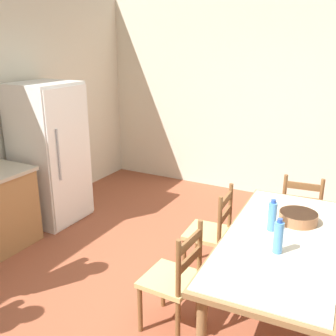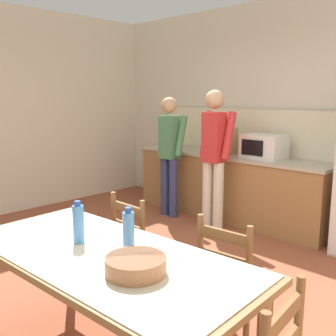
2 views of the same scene
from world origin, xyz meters
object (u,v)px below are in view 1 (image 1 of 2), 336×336
(dining_table, at_px, (282,247))
(chair_head_end, at_px, (301,214))
(bottle_off_centre, at_px, (272,216))
(chair_side_far_right, at_px, (211,232))
(serving_bowl, at_px, (298,217))
(chair_side_far_left, at_px, (174,279))
(bottle_near_centre, at_px, (278,237))
(refrigerator, at_px, (50,154))

(dining_table, xyz_separation_m, chair_head_end, (1.26, 0.06, -0.24))
(bottle_off_centre, xyz_separation_m, chair_side_far_right, (0.31, 0.64, -0.44))
(serving_bowl, distance_m, chair_side_far_left, 1.18)
(serving_bowl, height_order, chair_head_end, chair_head_end)
(bottle_near_centre, height_order, chair_side_far_right, bottle_near_centre)
(bottle_near_centre, bearing_deg, chair_side_far_right, 50.03)
(bottle_off_centre, xyz_separation_m, chair_head_end, (1.17, -0.05, -0.44))
(bottle_near_centre, bearing_deg, bottle_off_centre, 20.85)
(chair_head_end, xyz_separation_m, chair_side_far_left, (-1.73, 0.65, 0.00))
(refrigerator, xyz_separation_m, serving_bowl, (-0.28, -3.08, -0.07))
(dining_table, distance_m, chair_side_far_right, 0.89)
(bottle_off_centre, distance_m, chair_side_far_left, 0.93)
(refrigerator, bearing_deg, chair_head_end, -77.92)
(chair_side_far_right, xyz_separation_m, chair_side_far_left, (-0.87, -0.04, 0.00))
(dining_table, distance_m, serving_bowl, 0.37)
(chair_head_end, xyz_separation_m, chair_side_far_right, (-0.86, 0.69, 0.00))
(dining_table, height_order, chair_head_end, chair_head_end)
(chair_head_end, relative_size, chair_side_far_left, 1.00)
(bottle_near_centre, height_order, bottle_off_centre, same)
(refrigerator, distance_m, bottle_near_centre, 3.17)
(chair_side_far_right, bearing_deg, bottle_off_centre, 59.88)
(bottle_near_centre, bearing_deg, serving_bowl, -3.64)
(refrigerator, height_order, bottle_off_centre, refrigerator)
(dining_table, bearing_deg, chair_side_far_right, 62.04)
(dining_table, bearing_deg, refrigerator, 78.38)
(bottle_off_centre, bearing_deg, chair_side_far_right, 64.21)
(serving_bowl, bearing_deg, refrigerator, 84.78)
(refrigerator, relative_size, chair_head_end, 1.93)
(bottle_off_centre, relative_size, chair_side_far_right, 0.30)
(refrigerator, height_order, serving_bowl, refrigerator)
(refrigerator, xyz_separation_m, chair_head_end, (0.64, -2.97, -0.44))
(chair_head_end, bearing_deg, refrigerator, 5.65)
(chair_head_end, bearing_deg, dining_table, 86.32)
(bottle_off_centre, bearing_deg, bottle_near_centre, -159.15)
(bottle_near_centre, bearing_deg, refrigerator, 74.13)
(chair_head_end, height_order, chair_side_far_right, same)
(serving_bowl, bearing_deg, bottle_near_centre, 176.36)
(chair_side_far_right, bearing_deg, refrigerator, -99.93)
(bottle_off_centre, xyz_separation_m, chair_side_far_left, (-0.57, 0.60, -0.44))
(refrigerator, bearing_deg, bottle_off_centre, -100.34)
(bottle_off_centre, height_order, chair_side_far_left, bottle_off_centre)
(dining_table, relative_size, chair_side_far_left, 2.18)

